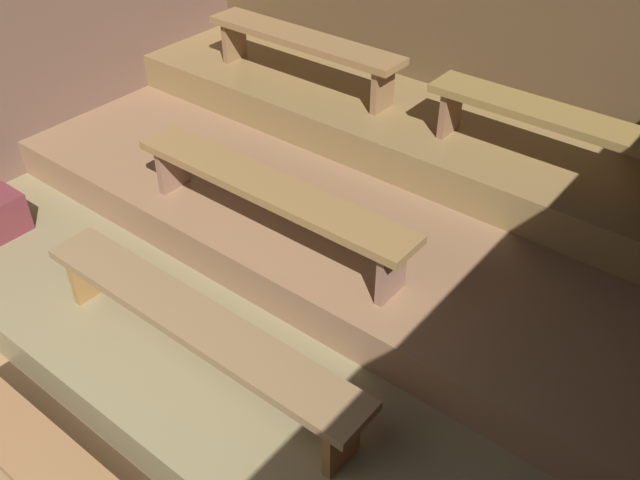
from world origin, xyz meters
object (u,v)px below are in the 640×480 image
object	(u,v)px
bench_upper_left	(303,44)
bench_upper_right	(559,124)
wooden_crate_lower	(0,214)
bench_floor_center	(55,474)
bench_lower_center	(196,325)
bench_middle_center	(269,193)

from	to	relation	value
bench_upper_left	bench_upper_right	world-z (taller)	same
bench_upper_right	wooden_crate_lower	size ratio (longest dim) A/B	6.07
bench_floor_center	bench_lower_center	size ratio (longest dim) A/B	0.79
bench_upper_left	wooden_crate_lower	size ratio (longest dim) A/B	6.07
bench_upper_left	wooden_crate_lower	world-z (taller)	bench_upper_left
bench_floor_center	wooden_crate_lower	world-z (taller)	wooden_crate_lower
wooden_crate_lower	bench_upper_right	bearing A→B (deg)	37.58
bench_upper_right	wooden_crate_lower	bearing A→B (deg)	-142.42
wooden_crate_lower	bench_upper_left	bearing A→B (deg)	68.97
bench_middle_center	bench_upper_right	xyz separation A→B (m)	(1.21, 1.45, 0.28)
bench_floor_center	bench_upper_right	bearing A→B (deg)	73.65
bench_lower_center	bench_upper_left	distance (m)	2.70
bench_floor_center	bench_upper_right	size ratio (longest dim) A/B	1.00
bench_floor_center	bench_upper_left	xyz separation A→B (m)	(-1.16, 3.32, 0.86)
bench_floor_center	bench_middle_center	xyz separation A→B (m)	(-0.24, 1.87, 0.58)
bench_upper_right	bench_upper_left	bearing A→B (deg)	180.00
bench_upper_right	wooden_crate_lower	distance (m)	3.90
bench_lower_center	bench_middle_center	distance (m)	0.99
bench_middle_center	bench_floor_center	bearing A→B (deg)	-82.77
bench_upper_left	wooden_crate_lower	bearing A→B (deg)	-111.03
bench_middle_center	bench_upper_left	bearing A→B (deg)	122.50
bench_lower_center	bench_upper_left	bearing A→B (deg)	116.64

